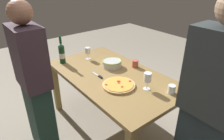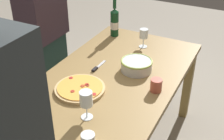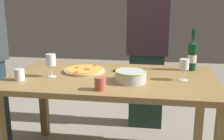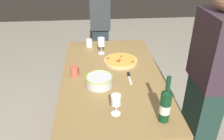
{
  "view_description": "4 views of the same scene",
  "coord_description": "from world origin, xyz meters",
  "views": [
    {
      "loc": [
        -1.57,
        1.23,
        1.8
      ],
      "look_at": [
        0.0,
        0.0,
        0.8
      ],
      "focal_mm": 31.88,
      "sensor_mm": 36.0,
      "label": 1
    },
    {
      "loc": [
        -1.57,
        -0.81,
        1.87
      ],
      "look_at": [
        0.0,
        0.0,
        0.8
      ],
      "focal_mm": 47.43,
      "sensor_mm": 36.0,
      "label": 2
    },
    {
      "loc": [
        0.32,
        -2.04,
        1.33
      ],
      "look_at": [
        0.0,
        0.0,
        0.8
      ],
      "focal_mm": 44.36,
      "sensor_mm": 36.0,
      "label": 3
    },
    {
      "loc": [
        1.83,
        -0.15,
        1.85
      ],
      "look_at": [
        0.0,
        0.0,
        0.8
      ],
      "focal_mm": 37.83,
      "sensor_mm": 36.0,
      "label": 4
    }
  ],
  "objects": [
    {
      "name": "wine_bottle",
      "position": [
        0.63,
        0.3,
        0.88
      ],
      "size": [
        0.07,
        0.07,
        0.35
      ],
      "color": "#103A1D",
      "rests_on": "dining_table"
    },
    {
      "name": "cup_amber",
      "position": [
        -0.66,
        -0.2,
        0.79
      ],
      "size": [
        0.07,
        0.07,
        0.08
      ],
      "primitive_type": "cylinder",
      "color": "white",
      "rests_on": "dining_table"
    },
    {
      "name": "serving_bowl",
      "position": [
        0.15,
        -0.12,
        0.8
      ],
      "size": [
        0.23,
        0.23,
        0.08
      ],
      "color": "silver",
      "rests_on": "dining_table"
    },
    {
      "name": "person_host",
      "position": [
        -1.08,
        -0.06,
        0.88
      ],
      "size": [
        0.41,
        0.24,
        1.73
      ],
      "rotation": [
        0.0,
        0.0,
        0.06
      ],
      "color": "#212D32",
      "rests_on": "ground"
    },
    {
      "name": "cup_ceramic",
      "position": [
        -0.03,
        -0.34,
        0.79
      ],
      "size": [
        0.08,
        0.08,
        0.09
      ],
      "primitive_type": "cylinder",
      "color": "#BC5542",
      "rests_on": "dining_table"
    },
    {
      "name": "wine_glass_by_bottle",
      "position": [
        -0.46,
        -0.08,
        0.87
      ],
      "size": [
        0.07,
        0.07,
        0.18
      ],
      "color": "white",
      "rests_on": "dining_table"
    },
    {
      "name": "ground_plane",
      "position": [
        0.0,
        0.0,
        0.0
      ],
      "size": [
        8.0,
        8.0,
        0.0
      ],
      "primitive_type": "plane",
      "color": "gray"
    },
    {
      "name": "dining_table",
      "position": [
        0.0,
        0.0,
        0.66
      ],
      "size": [
        1.6,
        0.9,
        0.75
      ],
      "color": "olive",
      "rests_on": "ground"
    },
    {
      "name": "person_guest_left",
      "position": [
        0.24,
        0.79,
        0.81
      ],
      "size": [
        0.41,
        0.24,
        1.6
      ],
      "rotation": [
        0.0,
        0.0,
        -1.87
      ],
      "color": "#1D342C",
      "rests_on": "ground"
    },
    {
      "name": "pizza",
      "position": [
        -0.25,
        0.11,
        0.76
      ],
      "size": [
        0.33,
        0.33,
        0.03
      ],
      "color": "tan",
      "rests_on": "dining_table"
    },
    {
      "name": "wine_glass_near_pizza",
      "position": [
        0.54,
        -0.02,
        0.86
      ],
      "size": [
        0.07,
        0.07,
        0.16
      ],
      "color": "white",
      "rests_on": "dining_table"
    },
    {
      "name": "pizza_knife",
      "position": [
        0.05,
        0.15,
        0.76
      ],
      "size": [
        0.18,
        0.02,
        0.02
      ],
      "color": "silver",
      "rests_on": "dining_table"
    }
  ]
}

